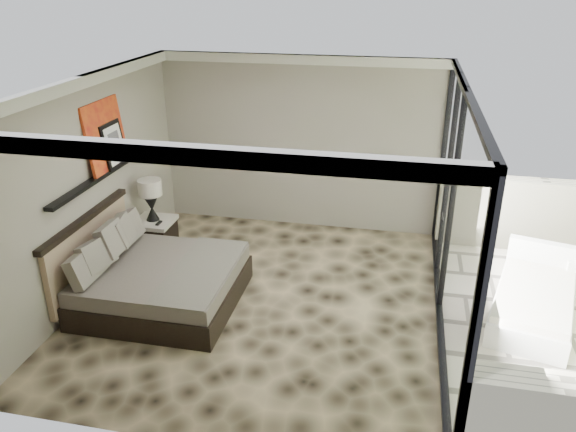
% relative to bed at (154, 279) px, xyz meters
% --- Properties ---
extents(floor, '(5.00, 5.00, 0.00)m').
position_rel_bed_xyz_m(floor, '(1.34, 0.30, -0.32)').
color(floor, black).
rests_on(floor, ground).
extents(ceiling, '(4.50, 5.00, 0.02)m').
position_rel_bed_xyz_m(ceiling, '(1.34, 0.30, 2.47)').
color(ceiling, silver).
rests_on(ceiling, back_wall).
extents(back_wall, '(4.50, 0.02, 2.80)m').
position_rel_bed_xyz_m(back_wall, '(1.34, 2.79, 1.08)').
color(back_wall, gray).
rests_on(back_wall, floor).
extents(left_wall, '(0.02, 5.00, 2.80)m').
position_rel_bed_xyz_m(left_wall, '(-0.90, 0.30, 1.08)').
color(left_wall, gray).
rests_on(left_wall, floor).
extents(glass_wall, '(0.08, 5.00, 2.80)m').
position_rel_bed_xyz_m(glass_wall, '(3.59, 0.30, 1.08)').
color(glass_wall, white).
rests_on(glass_wall, floor).
extents(terrace_slab, '(3.00, 5.00, 0.12)m').
position_rel_bed_xyz_m(terrace_slab, '(5.09, 0.30, -0.38)').
color(terrace_slab, '#BDB2A1').
rests_on(terrace_slab, ground).
extents(picture_ledge, '(0.12, 2.20, 0.05)m').
position_rel_bed_xyz_m(picture_ledge, '(-0.84, 0.40, 1.18)').
color(picture_ledge, black).
rests_on(picture_ledge, left_wall).
extents(bed, '(1.95, 1.89, 1.07)m').
position_rel_bed_xyz_m(bed, '(0.00, 0.00, 0.00)').
color(bed, black).
rests_on(bed, floor).
extents(nightstand, '(0.59, 0.59, 0.57)m').
position_rel_bed_xyz_m(nightstand, '(-0.59, 1.33, -0.04)').
color(nightstand, black).
rests_on(nightstand, floor).
extents(table_lamp, '(0.35, 0.35, 0.64)m').
position_rel_bed_xyz_m(table_lamp, '(-0.61, 1.34, 0.61)').
color(table_lamp, black).
rests_on(table_lamp, nightstand).
extents(abstract_canvas, '(0.13, 0.90, 0.90)m').
position_rel_bed_xyz_m(abstract_canvas, '(-0.85, 0.73, 1.66)').
color(abstract_canvas, red).
rests_on(abstract_canvas, picture_ledge).
extents(framed_print, '(0.11, 0.50, 0.60)m').
position_rel_bed_xyz_m(framed_print, '(-0.80, 0.82, 1.51)').
color(framed_print, black).
rests_on(framed_print, picture_ledge).
extents(lounger, '(1.30, 1.93, 0.69)m').
position_rel_bed_xyz_m(lounger, '(4.71, 0.64, -0.11)').
color(lounger, silver).
rests_on(lounger, terrace_slab).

